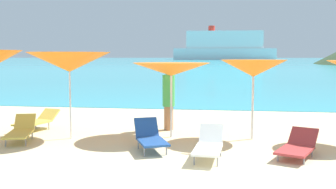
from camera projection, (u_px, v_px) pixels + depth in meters
name	position (u px, v px, depth m)	size (l,w,h in m)	color
ground_plane	(216.00, 112.00, 16.54)	(50.00, 100.00, 0.30)	beige
ocean_water	(223.00, 60.00, 232.56)	(650.00, 440.00, 0.02)	#38B7CC
umbrella_3	(69.00, 62.00, 10.24)	(2.39, 2.39, 2.32)	silver
umbrella_4	(171.00, 69.00, 10.45)	(2.13, 2.13, 2.04)	silver
umbrella_5	(253.00, 68.00, 10.18)	(1.89, 1.89, 2.12)	silver
lounge_chair_2	(37.00, 121.00, 11.59)	(0.93, 1.59, 0.56)	#D8BF4C
lounge_chair_3	(209.00, 145.00, 8.35)	(0.64, 1.43, 0.67)	white
lounge_chair_6	(298.00, 146.00, 8.49)	(1.16, 1.59, 0.56)	#A53333
lounge_chair_7	(21.00, 130.00, 10.09)	(0.95, 1.61, 0.62)	#D8BF4C
lounge_chair_10	(150.00, 137.00, 9.10)	(1.06, 1.46, 0.70)	#1E478C
beachgoer_1	(169.00, 97.00, 11.56)	(0.37, 0.37, 1.88)	#A3704C
cruise_ship	(224.00, 47.00, 219.12)	(57.28, 13.66, 19.17)	white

